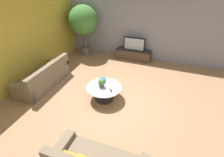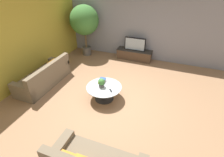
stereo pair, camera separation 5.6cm
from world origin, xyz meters
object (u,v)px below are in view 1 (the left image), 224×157
television (134,44)px  coffee_table (104,90)px  media_console (134,54)px  couch_by_wall (44,78)px  potted_palm_tall (83,21)px  potted_plant_tabletop (102,83)px

television → coffee_table: television is taller
media_console → couch_by_wall: bearing=-127.7°
media_console → television: television is taller
coffee_table → couch_by_wall: 2.27m
potted_palm_tall → potted_plant_tabletop: (2.05, -2.85, -0.95)m
media_console → television: 0.49m
coffee_table → potted_plant_tabletop: 0.30m
coffee_table → couch_by_wall: couch_by_wall is taller
television → coffee_table: bearing=-92.6°
potted_plant_tabletop → television: bearing=86.2°
couch_by_wall → potted_plant_tabletop: bearing=89.2°
potted_palm_tall → couch_by_wall: bearing=-93.3°
coffee_table → potted_plant_tabletop: size_ratio=3.79×
coffee_table → potted_palm_tall: (-2.11, 2.82, 1.24)m
coffee_table → potted_plant_tabletop: (-0.06, -0.03, 0.29)m
media_console → television: bearing=-90.0°
media_console → television: size_ratio=1.69×
coffee_table → potted_palm_tall: 3.73m
coffee_table → potted_palm_tall: potted_palm_tall is taller
media_console → coffee_table: size_ratio=1.44×
media_console → potted_plant_tabletop: potted_plant_tabletop is taller
couch_by_wall → potted_palm_tall: potted_palm_tall is taller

